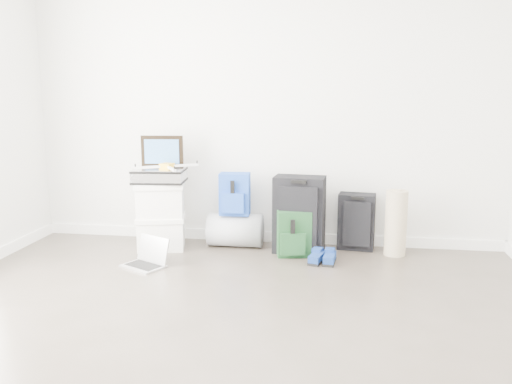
% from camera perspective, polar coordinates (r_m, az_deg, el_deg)
% --- Properties ---
extents(ground, '(5.00, 5.00, 0.00)m').
position_cam_1_polar(ground, '(3.06, -5.57, -18.06)').
color(ground, '#3D362C').
rests_on(ground, ground).
extents(room_envelope, '(4.52, 5.02, 2.71)m').
position_cam_1_polar(room_envelope, '(2.71, -6.17, 15.98)').
color(room_envelope, silver).
rests_on(room_envelope, ground).
extents(boxes_stack, '(0.51, 0.44, 0.62)m').
position_cam_1_polar(boxes_stack, '(5.12, -9.99, -2.45)').
color(boxes_stack, white).
rests_on(boxes_stack, ground).
extents(briefcase, '(0.48, 0.37, 0.13)m').
position_cam_1_polar(briefcase, '(5.05, -10.12, 1.70)').
color(briefcase, '#B2B2B7').
rests_on(briefcase, boxes_stack).
extents(painting, '(0.39, 0.06, 0.29)m').
position_cam_1_polar(painting, '(5.11, -9.85, 4.23)').
color(painting, black).
rests_on(painting, briefcase).
extents(drone, '(0.52, 0.52, 0.05)m').
position_cam_1_polar(drone, '(4.99, -9.36, 2.70)').
color(drone, gold).
rests_on(drone, briefcase).
extents(duffel_bag, '(0.51, 0.32, 0.31)m').
position_cam_1_polar(duffel_bag, '(5.15, -2.18, -4.02)').
color(duffel_bag, '#93979B').
rests_on(duffel_bag, ground).
extents(blue_backpack, '(0.29, 0.22, 0.39)m').
position_cam_1_polar(blue_backpack, '(5.04, -2.27, -0.30)').
color(blue_backpack, '#193DA3').
rests_on(blue_backpack, duffel_bag).
extents(large_suitcase, '(0.47, 0.33, 0.70)m').
position_cam_1_polar(large_suitcase, '(4.92, 4.56, -2.41)').
color(large_suitcase, black).
rests_on(large_suitcase, ground).
extents(green_backpack, '(0.33, 0.27, 0.41)m').
position_cam_1_polar(green_backpack, '(4.84, 3.99, -4.46)').
color(green_backpack, '#12341E').
rests_on(green_backpack, ground).
extents(carry_on, '(0.35, 0.25, 0.52)m').
position_cam_1_polar(carry_on, '(5.11, 10.52, -3.08)').
color(carry_on, black).
rests_on(carry_on, ground).
extents(shoes, '(0.25, 0.26, 0.08)m').
position_cam_1_polar(shoes, '(4.73, 7.10, -6.94)').
color(shoes, black).
rests_on(shoes, ground).
extents(rolled_rug, '(0.19, 0.19, 0.59)m').
position_cam_1_polar(rolled_rug, '(5.00, 14.51, -3.18)').
color(rolled_rug, tan).
rests_on(rolled_rug, ground).
extents(laptop, '(0.42, 0.38, 0.24)m').
position_cam_1_polar(laptop, '(4.70, -11.37, -6.93)').
color(laptop, silver).
rests_on(laptop, ground).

